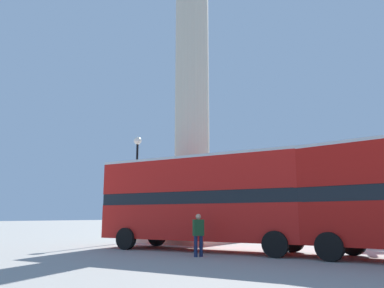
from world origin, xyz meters
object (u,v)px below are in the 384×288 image
(monument_column, at_px, (192,97))
(pedestrian_near_lamp, at_px, (198,233))
(bus_b, at_px, (206,199))
(equestrian_statue, at_px, (362,217))
(street_lamp, at_px, (137,175))

(monument_column, distance_m, pedestrian_near_lamp, 11.44)
(bus_b, xyz_separation_m, equestrian_statue, (5.10, 8.18, -0.87))
(street_lamp, relative_size, pedestrian_near_lamp, 4.02)
(equestrian_statue, xyz_separation_m, street_lamp, (-11.98, -5.56, 2.61))
(pedestrian_near_lamp, bearing_deg, street_lamp, -90.91)
(bus_b, xyz_separation_m, pedestrian_near_lamp, (1.10, -2.27, -1.44))
(monument_column, bearing_deg, pedestrian_near_lamp, -53.37)
(bus_b, bearing_deg, equestrian_statue, 52.52)
(monument_column, relative_size, pedestrian_near_lamp, 13.41)
(monument_column, xyz_separation_m, equestrian_statue, (8.79, 4.01, -7.58))
(street_lamp, height_order, pedestrian_near_lamp, street_lamp)
(monument_column, relative_size, bus_b, 2.09)
(bus_b, height_order, street_lamp, street_lamp)
(bus_b, bearing_deg, pedestrian_near_lamp, -69.70)
(monument_column, bearing_deg, equestrian_statue, 24.55)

